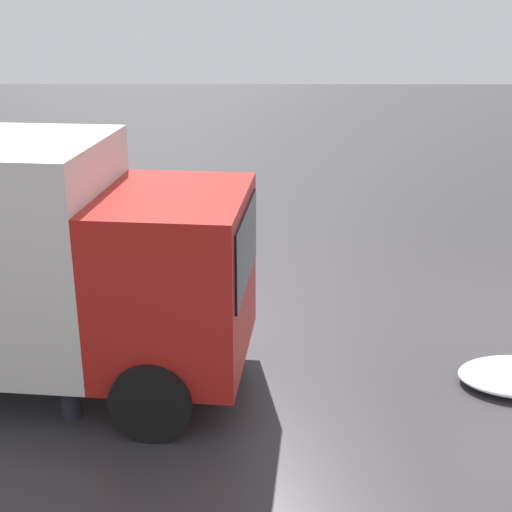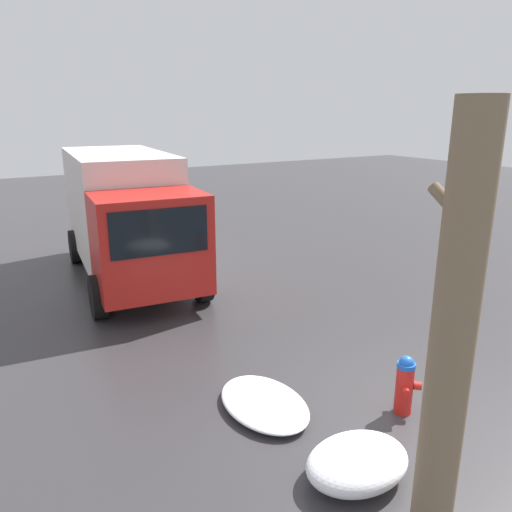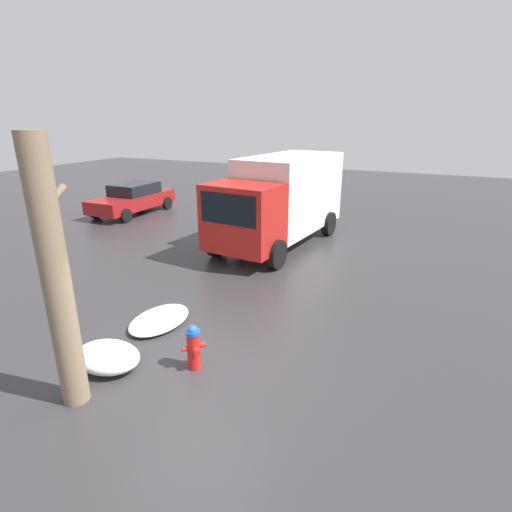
# 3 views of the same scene
# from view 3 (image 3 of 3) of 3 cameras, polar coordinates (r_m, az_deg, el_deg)

# --- Properties ---
(ground_plane) EXTENTS (60.00, 60.00, 0.00)m
(ground_plane) POSITION_cam_3_polar(r_m,az_deg,el_deg) (7.67, -8.73, -15.42)
(ground_plane) COLOR #333033
(fire_hydrant) EXTENTS (0.39, 0.38, 0.86)m
(fire_hydrant) POSITION_cam_3_polar(r_m,az_deg,el_deg) (7.43, -8.89, -12.62)
(fire_hydrant) COLOR red
(fire_hydrant) RESTS_ON ground_plane
(tree_trunk) EXTENTS (0.62, 0.41, 4.18)m
(tree_trunk) POSITION_cam_3_polar(r_m,az_deg,el_deg) (6.49, -26.65, -3.03)
(tree_trunk) COLOR #7F6B51
(tree_trunk) RESTS_ON ground_plane
(delivery_truck) EXTENTS (6.51, 2.99, 3.05)m
(delivery_truck) POSITION_cam_3_polar(r_m,az_deg,el_deg) (14.16, 3.66, 8.31)
(delivery_truck) COLOR red
(delivery_truck) RESTS_ON ground_plane
(pedestrian) EXTENTS (0.35, 0.35, 1.59)m
(pedestrian) POSITION_cam_3_polar(r_m,az_deg,el_deg) (13.59, -2.09, 4.48)
(pedestrian) COLOR #23232D
(pedestrian) RESTS_ON ground_plane
(parked_car) EXTENTS (4.36, 1.97, 1.40)m
(parked_car) POSITION_cam_3_polar(r_m,az_deg,el_deg) (19.80, -17.16, 7.90)
(parked_car) COLOR maroon
(parked_car) RESTS_ON ground_plane
(snow_pile_by_hydrant) EXTENTS (0.95, 1.28, 0.43)m
(snow_pile_by_hydrant) POSITION_cam_3_polar(r_m,az_deg,el_deg) (7.95, -20.46, -13.32)
(snow_pile_by_hydrant) COLOR white
(snow_pile_by_hydrant) RESTS_ON ground_plane
(snow_pile_curbside) EXTENTS (1.60, 1.07, 0.19)m
(snow_pile_curbside) POSITION_cam_3_polar(r_m,az_deg,el_deg) (9.19, -13.62, -8.80)
(snow_pile_curbside) COLOR white
(snow_pile_curbside) RESTS_ON ground_plane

